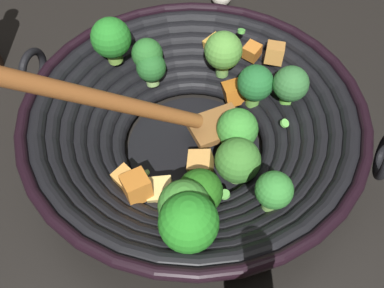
{
  "coord_description": "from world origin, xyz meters",
  "views": [
    {
      "loc": [
        -0.33,
        -0.06,
        0.46
      ],
      "look_at": [
        -0.01,
        -0.0,
        0.03
      ],
      "focal_mm": 39.12,
      "sensor_mm": 36.0,
      "label": 1
    }
  ],
  "objects": [
    {
      "name": "ground_plane",
      "position": [
        0.0,
        0.0,
        0.0
      ],
      "size": [
        4.0,
        4.0,
        0.0
      ],
      "primitive_type": "plane",
      "color": "black"
    },
    {
      "name": "wok",
      "position": [
        -0.0,
        -0.0,
        0.06
      ],
      "size": [
        0.42,
        0.45,
        0.25
      ],
      "color": "black",
      "rests_on": "ground"
    }
  ]
}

